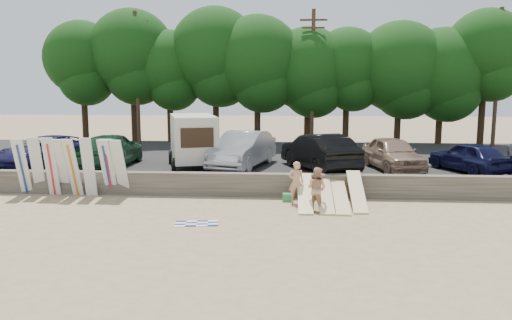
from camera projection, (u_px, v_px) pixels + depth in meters
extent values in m
plane|color=tan|center=(274.00, 214.00, 18.51)|extent=(120.00, 120.00, 0.00)
cube|color=#6B6356|center=(277.00, 185.00, 21.40)|extent=(44.00, 0.50, 1.00)
cube|color=#282828|center=(280.00, 162.00, 28.82)|extent=(44.00, 14.50, 0.70)
cylinder|color=#382616|center=(85.00, 113.00, 36.25)|extent=(0.44, 0.44, 4.03)
sphere|color=#1A4C15|center=(82.00, 58.00, 35.67)|extent=(5.34, 5.34, 5.34)
cylinder|color=#382616|center=(134.00, 111.00, 36.20)|extent=(0.44, 0.44, 4.32)
sphere|color=#1A4C15|center=(132.00, 52.00, 35.57)|extent=(6.13, 6.13, 6.13)
cylinder|color=#382616|center=(170.00, 116.00, 36.06)|extent=(0.44, 0.44, 3.64)
sphere|color=#1A4C15|center=(169.00, 66.00, 35.53)|extent=(5.12, 5.12, 5.12)
cylinder|color=#382616|center=(216.00, 112.00, 35.79)|extent=(0.44, 0.44, 4.28)
sphere|color=#1A4C15|center=(215.00, 52.00, 35.16)|extent=(6.38, 6.38, 6.38)
cylinder|color=#382616|center=(257.00, 115.00, 35.10)|extent=(0.44, 0.44, 3.91)
sphere|color=#1A4C15|center=(257.00, 60.00, 34.53)|extent=(6.19, 6.19, 6.19)
cylinder|color=#382616|center=(307.00, 118.00, 35.39)|extent=(0.44, 0.44, 3.48)
sphere|color=#1A4C15|center=(308.00, 69.00, 34.89)|extent=(5.90, 5.90, 5.90)
cylinder|color=#382616|center=(346.00, 117.00, 35.19)|extent=(0.44, 0.44, 3.67)
sphere|color=#1A4C15|center=(347.00, 65.00, 34.66)|extent=(5.23, 5.23, 5.23)
cylinder|color=#382616|center=(398.00, 118.00, 34.88)|extent=(0.44, 0.44, 3.56)
sphere|color=#1A4C15|center=(400.00, 67.00, 34.37)|extent=(6.32, 6.32, 6.32)
cylinder|color=#382616|center=(439.00, 120.00, 34.77)|extent=(0.44, 0.44, 3.33)
sphere|color=#1A4C15|center=(442.00, 72.00, 34.28)|extent=(6.09, 6.09, 6.09)
cylinder|color=#382616|center=(482.00, 113.00, 33.94)|extent=(0.44, 0.44, 4.35)
sphere|color=#1A4C15|center=(486.00, 49.00, 33.30)|extent=(5.38, 5.38, 5.38)
cylinder|color=#473321|center=(137.00, 78.00, 34.22)|extent=(0.26, 0.26, 9.00)
cube|color=#473321|center=(135.00, 21.00, 33.65)|extent=(1.80, 0.12, 0.12)
cube|color=#473321|center=(135.00, 29.00, 33.73)|extent=(1.50, 0.10, 0.10)
cylinder|color=#473321|center=(313.00, 78.00, 33.38)|extent=(0.26, 0.26, 9.00)
cube|color=#473321|center=(314.00, 20.00, 32.82)|extent=(1.80, 0.12, 0.12)
cube|color=#473321|center=(313.00, 28.00, 32.89)|extent=(1.50, 0.10, 0.10)
cylinder|color=#473321|center=(497.00, 78.00, 32.55)|extent=(0.26, 0.26, 9.00)
cube|color=#473321|center=(501.00, 18.00, 31.99)|extent=(1.80, 0.12, 0.12)
cube|color=#473321|center=(501.00, 26.00, 32.06)|extent=(1.50, 0.10, 0.10)
cube|color=beige|center=(193.00, 138.00, 24.81)|extent=(3.08, 4.44, 2.22)
cube|color=black|center=(197.00, 138.00, 22.81)|extent=(1.46, 0.47, 0.91)
cylinder|color=black|center=(174.00, 165.00, 23.49)|extent=(0.38, 0.69, 0.66)
cylinder|color=black|center=(218.00, 163.00, 23.94)|extent=(0.38, 0.69, 0.66)
cylinder|color=black|center=(171.00, 157.00, 26.01)|extent=(0.38, 0.69, 0.66)
cylinder|color=black|center=(211.00, 156.00, 26.47)|extent=(0.38, 0.69, 0.66)
imported|color=#13113D|center=(47.00, 151.00, 25.27)|extent=(4.06, 5.90, 1.50)
imported|color=#153C23|center=(111.00, 149.00, 25.00)|extent=(2.06, 5.07, 1.72)
imported|color=#9B9BA0|center=(243.00, 150.00, 24.71)|extent=(3.16, 5.66, 1.77)
imported|color=black|center=(319.00, 152.00, 23.88)|extent=(3.79, 5.65, 1.76)
imported|color=#91725C|center=(393.00, 153.00, 23.97)|extent=(2.70, 4.91, 1.58)
imported|color=black|center=(469.00, 157.00, 23.37)|extent=(3.26, 4.57, 1.45)
cube|color=silver|center=(22.00, 167.00, 21.50)|extent=(0.55, 0.82, 2.51)
cube|color=silver|center=(37.00, 166.00, 21.63)|extent=(0.53, 0.63, 2.55)
cube|color=silver|center=(51.00, 167.00, 21.42)|extent=(0.51, 0.59, 2.56)
cube|color=silver|center=(61.00, 167.00, 21.49)|extent=(0.52, 0.84, 2.50)
cube|color=silver|center=(73.00, 168.00, 21.29)|extent=(0.60, 0.81, 2.52)
cube|color=silver|center=(89.00, 167.00, 21.21)|extent=(0.51, 0.53, 2.57)
cube|color=silver|center=(107.00, 168.00, 21.34)|extent=(0.55, 0.87, 2.50)
cube|color=silver|center=(109.00, 167.00, 21.35)|extent=(0.52, 0.78, 2.52)
cube|color=silver|center=(120.00, 168.00, 21.28)|extent=(0.61, 0.90, 2.50)
cube|color=beige|center=(305.00, 193.00, 19.67)|extent=(0.56, 2.85, 1.08)
cube|color=beige|center=(325.00, 195.00, 19.69)|extent=(0.56, 2.90, 0.89)
cube|color=beige|center=(340.00, 197.00, 19.61)|extent=(0.56, 2.92, 0.81)
cube|color=beige|center=(357.00, 191.00, 19.77)|extent=(0.56, 2.81, 1.18)
imported|color=tan|center=(296.00, 182.00, 20.09)|extent=(0.65, 0.44, 1.72)
imported|color=tan|center=(317.00, 189.00, 19.06)|extent=(1.02, 0.96, 1.66)
cube|color=#2A9C54|center=(287.00, 197.00, 20.58)|extent=(0.39, 0.31, 0.32)
cube|color=orange|center=(303.00, 197.00, 20.78)|extent=(0.37, 0.33, 0.22)
plane|color=white|center=(197.00, 223.00, 17.25)|extent=(1.68, 1.68, 0.00)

